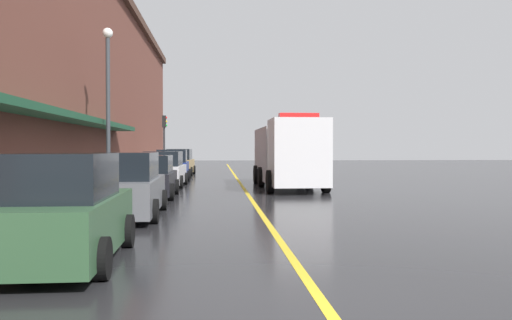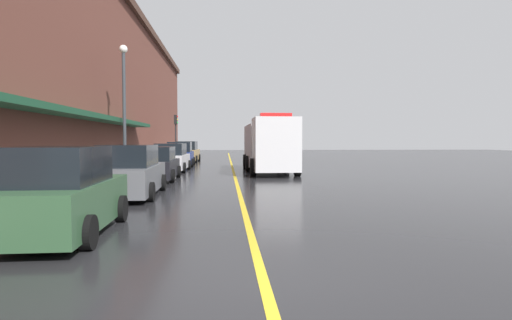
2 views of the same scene
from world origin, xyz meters
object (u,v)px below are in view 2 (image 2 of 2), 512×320
object	(u,v)px
parked_car_0	(62,194)
parking_meter_1	(57,172)
box_truck	(268,146)
parked_car_2	(156,165)
parking_meter_3	(175,150)
parked_car_1	(130,172)
parked_car_4	(180,155)
street_lamp_left	(124,95)
parking_meter_2	(11,181)
parked_car_5	(188,152)
traffic_light_near	(176,128)
parking_meter_0	(162,152)
parked_car_3	(171,158)

from	to	relation	value
parked_car_0	parking_meter_1	bearing A→B (deg)	21.44
box_truck	parked_car_2	bearing A→B (deg)	-52.38
parking_meter_3	parked_car_1	bearing A→B (deg)	-86.71
parked_car_0	parking_meter_1	world-z (taller)	parked_car_0
parked_car_4	street_lamp_left	distance (m)	10.16
parked_car_2	parking_meter_3	size ratio (longest dim) A/B	3.32
parking_meter_2	parking_meter_3	bearing A→B (deg)	90.00
parked_car_5	traffic_light_near	xyz separation A→B (m)	(-1.32, 2.17, 2.28)
parked_car_2	parked_car_4	distance (m)	11.45
parking_meter_1	parked_car_1	bearing A→B (deg)	60.63
parking_meter_3	traffic_light_near	world-z (taller)	traffic_light_near
street_lamp_left	traffic_light_near	bearing A→B (deg)	87.88
parking_meter_1	street_lamp_left	bearing A→B (deg)	93.20
parking_meter_3	street_lamp_left	world-z (taller)	street_lamp_left
parked_car_2	parking_meter_0	bearing A→B (deg)	6.60
parked_car_4	parking_meter_0	distance (m)	1.39
parked_car_2	parked_car_1	bearing A→B (deg)	-179.46
parking_meter_0	parking_meter_2	world-z (taller)	same
parked_car_0	parked_car_5	bearing A→B (deg)	-1.19
parked_car_0	parking_meter_3	bearing A→B (deg)	1.29
parked_car_0	parking_meter_2	distance (m)	1.71
parked_car_0	parked_car_2	size ratio (longest dim) A/B	0.97
parking_meter_1	street_lamp_left	distance (m)	11.24
parked_car_4	parking_meter_2	bearing A→B (deg)	175.20
parking_meter_3	street_lamp_left	bearing A→B (deg)	-91.93
parking_meter_2	street_lamp_left	size ratio (longest dim) A/B	0.19
parking_meter_0	box_truck	bearing A→B (deg)	-40.91
parking_meter_3	street_lamp_left	size ratio (longest dim) A/B	0.19
parking_meter_1	traffic_light_near	xyz separation A→B (m)	(0.06, 28.60, 2.10)
parked_car_0	parked_car_2	xyz separation A→B (m)	(-0.05, 12.02, -0.07)
parked_car_1	parked_car_4	world-z (taller)	parked_car_4
parking_meter_3	street_lamp_left	distance (m)	18.11
box_truck	traffic_light_near	bearing A→B (deg)	-154.74
parked_car_5	parking_meter_0	size ratio (longest dim) A/B	3.71
parking_meter_0	parked_car_3	bearing A→B (deg)	-75.47
parked_car_4	traffic_light_near	distance (m)	8.96
parked_car_4	parking_meter_1	world-z (taller)	parked_car_4
parked_car_4	parked_car_2	bearing A→B (deg)	178.78
parking_meter_0	parking_meter_3	xyz separation A→B (m)	(0.00, 8.52, 0.00)
box_truck	street_lamp_left	bearing A→B (deg)	-72.25
parked_car_4	box_truck	bearing A→B (deg)	-138.21
box_truck	street_lamp_left	world-z (taller)	street_lamp_left
box_truck	parking_meter_3	distance (m)	16.82
parked_car_0	parked_car_2	world-z (taller)	parked_car_0
parked_car_4	parking_meter_2	xyz separation A→B (m)	(-1.37, -22.57, 0.19)
parked_car_0	parking_meter_2	xyz separation A→B (m)	(-1.44, 0.90, 0.20)
parked_car_1	parked_car_4	distance (m)	17.39
parked_car_2	traffic_light_near	distance (m)	20.20
box_truck	parking_meter_1	distance (m)	15.44
parked_car_2	parking_meter_3	xyz separation A→B (m)	(-1.39, 19.92, 0.28)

